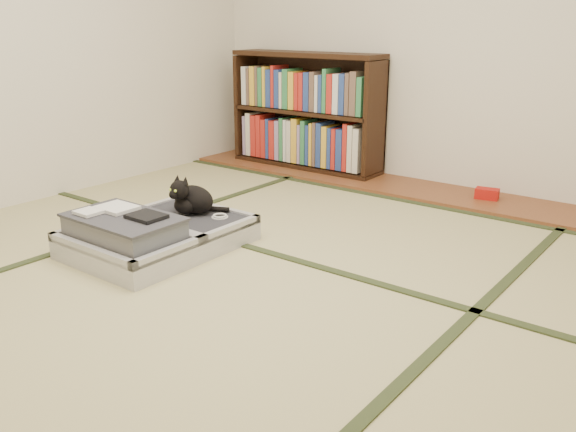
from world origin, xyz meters
The scene contains 9 objects.
floor centered at (0.00, 0.00, 0.00)m, with size 4.50×4.50×0.00m, color tan.
wood_strip centered at (0.00, 2.00, 0.01)m, with size 4.00×0.50×0.02m, color brown.
red_item centered at (0.44, 2.03, 0.06)m, with size 0.15×0.09×0.07m, color #AD130D.
tatami_borders centered at (0.00, 0.49, 0.00)m, with size 4.00×4.50×0.01m.
bookcase centered at (-1.09, 2.07, 0.45)m, with size 1.30×0.30×0.92m.
suitcase centered at (-0.62, 0.06, 0.09)m, with size 0.66×0.88×0.26m.
cat centered at (-0.64, 0.35, 0.22)m, with size 0.29×0.30×0.24m.
cable_coil centered at (-0.46, 0.39, 0.14)m, with size 0.09×0.09×0.02m.
hanger centered at (-0.78, -0.18, 0.01)m, with size 0.41×0.21×0.01m.
Camera 1 is at (1.78, -1.90, 1.16)m, focal length 38.00 mm.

